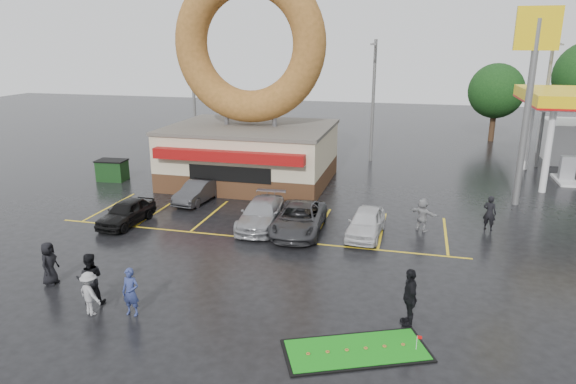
% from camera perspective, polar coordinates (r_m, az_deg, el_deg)
% --- Properties ---
extents(ground, '(120.00, 120.00, 0.00)m').
position_cam_1_polar(ground, '(21.34, -7.29, -8.30)').
color(ground, black).
rests_on(ground, ground).
extents(donut_shop, '(10.20, 8.70, 13.50)m').
position_cam_1_polar(donut_shop, '(32.91, -4.23, 8.70)').
color(donut_shop, '#472B19').
rests_on(donut_shop, ground).
extents(shell_sign, '(2.20, 0.36, 10.60)m').
position_cam_1_polar(shell_sign, '(30.54, 25.53, 12.07)').
color(shell_sign, slate).
rests_on(shell_sign, ground).
extents(streetlight_left, '(0.40, 2.21, 9.00)m').
position_cam_1_polar(streetlight_left, '(41.86, -10.48, 10.57)').
color(streetlight_left, slate).
rests_on(streetlight_left, ground).
extents(streetlight_mid, '(0.40, 2.21, 9.00)m').
position_cam_1_polar(streetlight_mid, '(39.24, 9.44, 10.24)').
color(streetlight_mid, slate).
rests_on(streetlight_mid, ground).
extents(streetlight_right, '(0.40, 2.21, 9.00)m').
position_cam_1_polar(streetlight_right, '(41.03, 26.71, 9.00)').
color(streetlight_right, slate).
rests_on(streetlight_right, ground).
extents(tree_far_d, '(4.90, 4.90, 7.00)m').
position_cam_1_polar(tree_far_d, '(50.60, 22.13, 10.35)').
color(tree_far_d, '#332114').
rests_on(tree_far_d, ground).
extents(car_black, '(1.72, 3.77, 1.25)m').
position_cam_1_polar(car_black, '(26.98, -17.52, -2.16)').
color(car_black, black).
rests_on(car_black, ground).
extents(car_dgrey, '(1.70, 3.82, 1.22)m').
position_cam_1_polar(car_dgrey, '(29.75, -10.01, 0.04)').
color(car_dgrey, '#303032').
rests_on(car_dgrey, ground).
extents(car_silver, '(2.10, 4.67, 1.33)m').
position_cam_1_polar(car_silver, '(25.47, -2.95, -2.40)').
color(car_silver, '#9A9B9F').
rests_on(car_silver, ground).
extents(car_grey, '(2.49, 4.94, 1.34)m').
position_cam_1_polar(car_grey, '(24.68, 1.23, -3.00)').
color(car_grey, '#323235').
rests_on(car_grey, ground).
extents(car_white, '(1.77, 3.89, 1.30)m').
position_cam_1_polar(car_white, '(24.51, 8.66, -3.39)').
color(car_white, silver).
rests_on(car_white, ground).
extents(person_blue, '(0.62, 0.42, 1.68)m').
position_cam_1_polar(person_blue, '(18.21, -17.07, -10.57)').
color(person_blue, navy).
rests_on(person_blue, ground).
extents(person_blackjkt, '(1.13, 1.04, 1.88)m').
position_cam_1_polar(person_blackjkt, '(19.37, -21.15, -8.98)').
color(person_blackjkt, black).
rests_on(person_blackjkt, ground).
extents(person_hoodie, '(1.14, 0.91, 1.54)m').
position_cam_1_polar(person_hoodie, '(18.71, -21.15, -10.47)').
color(person_hoodie, gray).
rests_on(person_hoodie, ground).
extents(person_bystander, '(0.59, 0.86, 1.68)m').
position_cam_1_polar(person_bystander, '(21.49, -25.01, -7.19)').
color(person_bystander, black).
rests_on(person_bystander, ground).
extents(person_cameraman, '(0.73, 1.22, 1.95)m').
position_cam_1_polar(person_cameraman, '(17.29, 13.35, -11.27)').
color(person_cameraman, black).
rests_on(person_cameraman, ground).
extents(person_walker_near, '(1.55, 1.22, 1.64)m').
position_cam_1_polar(person_walker_near, '(25.67, 14.73, -2.43)').
color(person_walker_near, gray).
rests_on(person_walker_near, ground).
extents(person_walker_far, '(0.75, 0.65, 1.73)m').
position_cam_1_polar(person_walker_far, '(26.77, 21.49, -2.17)').
color(person_walker_far, black).
rests_on(person_walker_far, ground).
extents(dumpster, '(1.88, 1.32, 1.30)m').
position_cam_1_polar(dumpster, '(35.79, -18.94, 2.25)').
color(dumpster, '#173E18').
rests_on(dumpster, ground).
extents(putting_green, '(4.68, 3.43, 0.54)m').
position_cam_1_polar(putting_green, '(16.12, 7.60, -17.05)').
color(putting_green, black).
rests_on(putting_green, ground).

